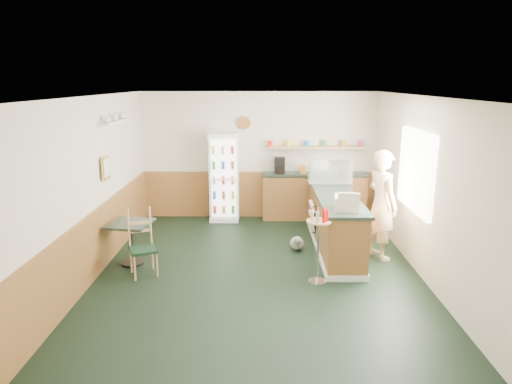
{
  "coord_description": "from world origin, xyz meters",
  "views": [
    {
      "loc": [
        0.04,
        -6.69,
        2.92
      ],
      "look_at": [
        -0.03,
        0.6,
        1.13
      ],
      "focal_mm": 32.0,
      "sensor_mm": 36.0,
      "label": 1
    }
  ],
  "objects_px": {
    "shopkeeper": "(382,205)",
    "cafe_table": "(130,235)",
    "condiment_stand": "(318,235)",
    "cafe_chair": "(144,240)",
    "display_case": "(330,173)",
    "drinks_fridge": "(224,177)",
    "cash_register": "(346,203)"
  },
  "relations": [
    {
      "from": "cash_register",
      "to": "cafe_table",
      "type": "xyz_separation_m",
      "value": [
        -3.4,
        0.27,
        -0.62
      ]
    },
    {
      "from": "display_case",
      "to": "drinks_fridge",
      "type": "bearing_deg",
      "value": 153.49
    },
    {
      "from": "cafe_table",
      "to": "cafe_chair",
      "type": "height_order",
      "value": "cafe_chair"
    },
    {
      "from": "display_case",
      "to": "cash_register",
      "type": "relative_size",
      "value": 2.11
    },
    {
      "from": "display_case",
      "to": "cafe_table",
      "type": "relative_size",
      "value": 1.1
    },
    {
      "from": "display_case",
      "to": "cash_register",
      "type": "height_order",
      "value": "display_case"
    },
    {
      "from": "drinks_fridge",
      "to": "condiment_stand",
      "type": "distance_m",
      "value": 3.54
    },
    {
      "from": "drinks_fridge",
      "to": "condiment_stand",
      "type": "bearing_deg",
      "value": -62.89
    },
    {
      "from": "cafe_table",
      "to": "cafe_chair",
      "type": "bearing_deg",
      "value": -48.26
    },
    {
      "from": "shopkeeper",
      "to": "condiment_stand",
      "type": "distance_m",
      "value": 1.54
    },
    {
      "from": "drinks_fridge",
      "to": "cafe_chair",
      "type": "distance_m",
      "value": 3.03
    },
    {
      "from": "condiment_stand",
      "to": "cafe_chair",
      "type": "relative_size",
      "value": 1.08
    },
    {
      "from": "cafe_table",
      "to": "display_case",
      "type": "bearing_deg",
      "value": 23.08
    },
    {
      "from": "cafe_chair",
      "to": "cafe_table",
      "type": "bearing_deg",
      "value": 107.24
    },
    {
      "from": "display_case",
      "to": "cafe_table",
      "type": "bearing_deg",
      "value": -156.92
    },
    {
      "from": "cash_register",
      "to": "display_case",
      "type": "bearing_deg",
      "value": 98.76
    },
    {
      "from": "shopkeeper",
      "to": "condiment_stand",
      "type": "xyz_separation_m",
      "value": [
        -1.16,
        -1.0,
        -0.19
      ]
    },
    {
      "from": "display_case",
      "to": "shopkeeper",
      "type": "bearing_deg",
      "value": -57.86
    },
    {
      "from": "drinks_fridge",
      "to": "cash_register",
      "type": "relative_size",
      "value": 4.93
    },
    {
      "from": "shopkeeper",
      "to": "cafe_chair",
      "type": "xyz_separation_m",
      "value": [
        -3.79,
        -0.68,
        -0.38
      ]
    },
    {
      "from": "shopkeeper",
      "to": "cafe_table",
      "type": "distance_m",
      "value": 4.14
    },
    {
      "from": "display_case",
      "to": "shopkeeper",
      "type": "xyz_separation_m",
      "value": [
        0.7,
        -1.11,
        -0.31
      ]
    },
    {
      "from": "cash_register",
      "to": "cafe_table",
      "type": "height_order",
      "value": "cash_register"
    },
    {
      "from": "drinks_fridge",
      "to": "cafe_chair",
      "type": "bearing_deg",
      "value": -109.93
    },
    {
      "from": "cash_register",
      "to": "cafe_chair",
      "type": "distance_m",
      "value": 3.15
    },
    {
      "from": "drinks_fridge",
      "to": "cafe_table",
      "type": "xyz_separation_m",
      "value": [
        -1.33,
        -2.48,
        -0.43
      ]
    },
    {
      "from": "condiment_stand",
      "to": "cash_register",
      "type": "bearing_deg",
      "value": 40.44
    },
    {
      "from": "cash_register",
      "to": "shopkeeper",
      "type": "relative_size",
      "value": 0.21
    },
    {
      "from": "display_case",
      "to": "cash_register",
      "type": "distance_m",
      "value": 1.73
    },
    {
      "from": "cash_register",
      "to": "condiment_stand",
      "type": "distance_m",
      "value": 0.71
    },
    {
      "from": "cash_register",
      "to": "condiment_stand",
      "type": "bearing_deg",
      "value": -130.8
    },
    {
      "from": "display_case",
      "to": "condiment_stand",
      "type": "relative_size",
      "value": 0.72
    }
  ]
}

